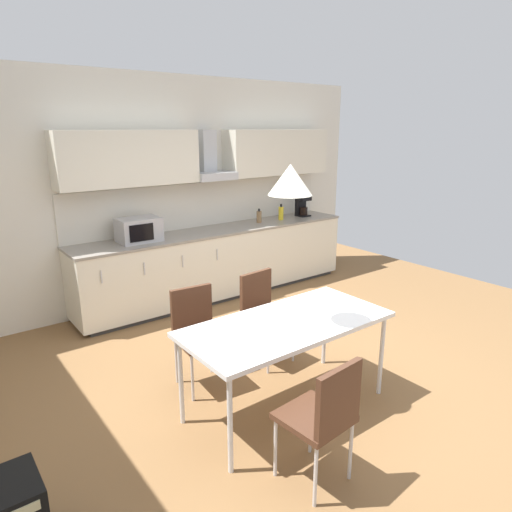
{
  "coord_description": "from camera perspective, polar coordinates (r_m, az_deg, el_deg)",
  "views": [
    {
      "loc": [
        -2.45,
        -2.67,
        2.2
      ],
      "look_at": [
        0.14,
        0.73,
        1.0
      ],
      "focal_mm": 32.0,
      "sensor_mm": 36.0,
      "label": 1
    }
  ],
  "objects": [
    {
      "name": "ground_plane",
      "position": [
        4.24,
        4.66,
        -15.75
      ],
      "size": [
        8.26,
        7.93,
        0.02
      ],
      "primitive_type": "cube",
      "color": "brown"
    },
    {
      "name": "chair_near_left",
      "position": [
        2.97,
        8.58,
        -18.67
      ],
      "size": [
        0.43,
        0.43,
        0.87
      ],
      "color": "#4C2D1E",
      "rests_on": "ground_plane"
    },
    {
      "name": "upper_wall_cabinets",
      "position": [
        6.06,
        -5.66,
        12.39
      ],
      "size": [
        3.89,
        0.4,
        0.63
      ],
      "color": "silver"
    },
    {
      "name": "wall_back",
      "position": [
        5.94,
        -12.76,
        7.8
      ],
      "size": [
        6.6,
        0.1,
        2.84
      ],
      "primitive_type": "cube",
      "color": "silver",
      "rests_on": "ground_plane"
    },
    {
      "name": "microwave",
      "position": [
        5.52,
        -14.44,
        3.21
      ],
      "size": [
        0.48,
        0.35,
        0.28
      ],
      "color": "#ADADB2",
      "rests_on": "kitchen_counter"
    },
    {
      "name": "coffee_maker",
      "position": [
        6.96,
        5.78,
        6.23
      ],
      "size": [
        0.18,
        0.19,
        0.3
      ],
      "color": "black",
      "rests_on": "kitchen_counter"
    },
    {
      "name": "dining_table",
      "position": [
        3.59,
        3.93,
        -8.88
      ],
      "size": [
        1.66,
        0.78,
        0.75
      ],
      "color": "white",
      "rests_on": "ground_plane"
    },
    {
      "name": "pendant_lamp",
      "position": [
        3.28,
        4.31,
        9.49
      ],
      "size": [
        0.32,
        0.32,
        0.22
      ],
      "primitive_type": "cone",
      "color": "silver"
    },
    {
      "name": "chair_far_right",
      "position": [
        4.42,
        0.86,
        -6.46
      ],
      "size": [
        0.44,
        0.44,
        0.87
      ],
      "color": "#4C2D1E",
      "rests_on": "ground_plane"
    },
    {
      "name": "bottle_yellow",
      "position": [
        6.65,
        3.14,
        5.39
      ],
      "size": [
        0.07,
        0.07,
        0.23
      ],
      "color": "yellow",
      "rests_on": "kitchen_counter"
    },
    {
      "name": "backsplash_tile",
      "position": [
        6.26,
        -6.26,
        6.48
      ],
      "size": [
        3.89,
        0.02,
        0.59
      ],
      "primitive_type": "cube",
      "color": "silver",
      "rests_on": "kitchen_counter"
    },
    {
      "name": "chair_far_left",
      "position": [
        4.04,
        -7.4,
        -8.78
      ],
      "size": [
        0.44,
        0.44,
        0.87
      ],
      "color": "#4C2D1E",
      "rests_on": "ground_plane"
    },
    {
      "name": "bottle_brown",
      "position": [
        6.44,
        0.38,
        4.94
      ],
      "size": [
        0.07,
        0.07,
        0.2
      ],
      "color": "brown",
      "rests_on": "kitchen_counter"
    },
    {
      "name": "kitchen_counter",
      "position": [
        6.17,
        -4.58,
        -0.72
      ],
      "size": [
        3.91,
        0.67,
        0.91
      ],
      "color": "#333333",
      "rests_on": "ground_plane"
    }
  ]
}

